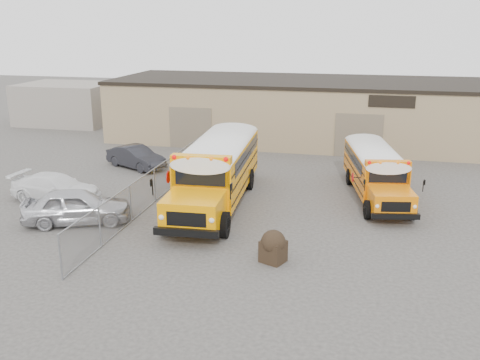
% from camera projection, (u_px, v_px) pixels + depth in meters
% --- Properties ---
extents(ground, '(120.00, 120.00, 0.00)m').
position_uv_depth(ground, '(257.00, 233.00, 23.65)').
color(ground, '#3E3C39').
rests_on(ground, ground).
extents(warehouse, '(30.20, 10.20, 4.67)m').
position_uv_depth(warehouse, '(308.00, 109.00, 41.62)').
color(warehouse, '#907E59').
rests_on(warehouse, ground).
extents(chainlink_fence, '(0.07, 18.07, 1.81)m').
position_uv_depth(chainlink_fence, '(155.00, 185.00, 27.49)').
color(chainlink_fence, gray).
rests_on(chainlink_fence, ground).
extents(distant_building_left, '(8.00, 6.00, 3.60)m').
position_uv_depth(distant_building_left, '(68.00, 104.00, 48.45)').
color(distant_building_left, gray).
rests_on(distant_building_left, ground).
extents(school_bus_left, '(3.59, 11.47, 3.32)m').
position_uv_depth(school_bus_left, '(240.00, 138.00, 33.76)').
color(school_bus_left, '#FF9A00').
rests_on(school_bus_left, ground).
extents(school_bus_right, '(3.78, 9.18, 2.62)m').
position_uv_depth(school_bus_right, '(358.00, 145.00, 33.60)').
color(school_bus_right, orange).
rests_on(school_bus_right, ground).
extents(tarp_bundle, '(1.11, 1.07, 1.31)m').
position_uv_depth(tarp_bundle, '(273.00, 246.00, 20.66)').
color(tarp_bundle, black).
rests_on(tarp_bundle, ground).
extents(car_silver, '(5.21, 3.56, 1.65)m').
position_uv_depth(car_silver, '(77.00, 206.00, 24.60)').
color(car_silver, silver).
rests_on(car_silver, ground).
extents(car_white, '(4.98, 2.37, 1.40)m').
position_uv_depth(car_white, '(56.00, 188.00, 27.71)').
color(car_white, white).
rests_on(car_white, ground).
extents(car_dark, '(4.48, 3.22, 1.41)m').
position_uv_depth(car_dark, '(136.00, 157.00, 33.93)').
color(car_dark, '#222227').
rests_on(car_dark, ground).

